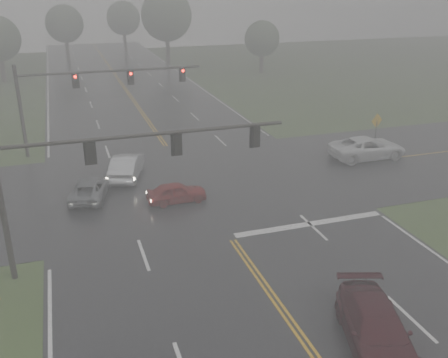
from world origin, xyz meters
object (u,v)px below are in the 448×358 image
object	(u,v)px
sedan_red	(177,202)
signal_gantry_far	(80,89)
pickup_white	(366,158)
signal_gantry_near	(96,167)
sedan_maroon	(374,347)
sedan_silver	(128,177)
car_grey	(91,198)

from	to	relation	value
sedan_red	signal_gantry_far	distance (m)	13.05
pickup_white	signal_gantry_near	bearing A→B (deg)	115.31
sedan_maroon	sedan_red	size ratio (longest dim) A/B	1.48
sedan_maroon	sedan_red	world-z (taller)	sedan_maroon
sedan_silver	pickup_white	distance (m)	17.26
sedan_maroon	pickup_white	world-z (taller)	pickup_white
sedan_red	signal_gantry_far	size ratio (longest dim) A/B	0.26
sedan_red	signal_gantry_near	distance (m)	8.72
sedan_silver	car_grey	distance (m)	3.76
sedan_silver	sedan_maroon	bearing A→B (deg)	125.51
pickup_white	sedan_silver	bearing A→B (deg)	85.65
signal_gantry_near	signal_gantry_far	distance (m)	16.92
sedan_red	sedan_silver	bearing A→B (deg)	23.49
signal_gantry_far	sedan_maroon	bearing A→B (deg)	-72.26
sedan_red	car_grey	xyz separation A→B (m)	(-4.79, 2.15, 0.00)
signal_gantry_near	signal_gantry_far	world-z (taller)	signal_gantry_near
pickup_white	sedan_maroon	bearing A→B (deg)	148.81
signal_gantry_far	sedan_red	bearing A→B (deg)	-68.75
sedan_maroon	sedan_silver	size ratio (longest dim) A/B	1.11
sedan_silver	signal_gantry_near	distance (m)	11.77
sedan_red	signal_gantry_near	world-z (taller)	signal_gantry_near
sedan_silver	pickup_white	size ratio (longest dim) A/B	0.83
car_grey	signal_gantry_near	xyz separation A→B (m)	(0.08, -7.74, 4.76)
car_grey	signal_gantry_far	distance (m)	10.35
sedan_maroon	signal_gantry_near	size ratio (longest dim) A/B	0.41
sedan_silver	signal_gantry_near	size ratio (longest dim) A/B	0.37
sedan_maroon	pickup_white	distance (m)	20.82
sedan_silver	signal_gantry_near	world-z (taller)	signal_gantry_near
sedan_maroon	sedan_silver	world-z (taller)	sedan_silver
sedan_maroon	signal_gantry_near	bearing A→B (deg)	151.58
car_grey	signal_gantry_far	size ratio (longest dim) A/B	0.32
sedan_silver	pickup_white	world-z (taller)	pickup_white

